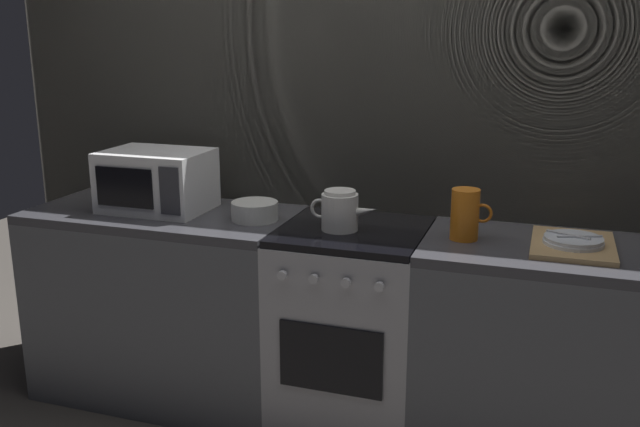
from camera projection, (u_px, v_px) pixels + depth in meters
ground_plane at (351, 422)px, 3.11m from camera, size 8.00×8.00×0.00m
back_wall at (374, 144)px, 3.10m from camera, size 3.60×0.05×2.40m
counter_left at (168, 303)px, 3.27m from camera, size 1.20×0.60×0.90m
stove_unit at (352, 329)px, 2.99m from camera, size 0.60×0.63×0.90m
counter_right at (574, 359)px, 2.72m from camera, size 1.20×0.60×0.90m
microwave at (157, 180)px, 3.14m from camera, size 0.46×0.35×0.27m
kettle at (340, 211)px, 2.84m from camera, size 0.28×0.15×0.17m
mixing_bowl at (255, 211)px, 3.00m from camera, size 0.20×0.20×0.08m
pitcher at (465, 214)px, 2.71m from camera, size 0.16×0.11×0.20m
dish_pile at (573, 243)px, 2.61m from camera, size 0.30×0.40×0.06m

